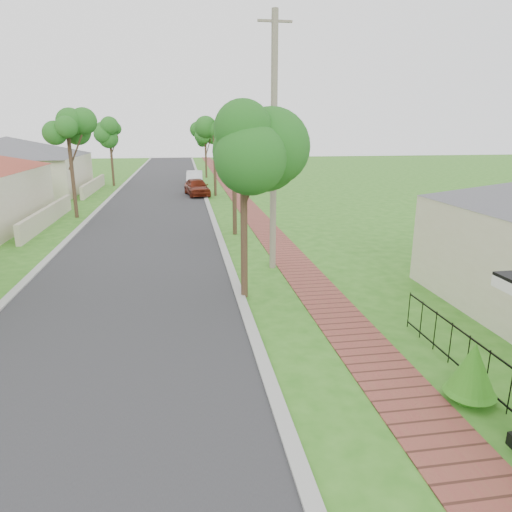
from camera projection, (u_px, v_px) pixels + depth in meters
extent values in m
plane|color=#2D6C19|center=(252.00, 440.00, 7.94)|extent=(160.00, 160.00, 0.00)
cube|color=#28282B|center=(150.00, 222.00, 26.51)|extent=(7.00, 120.00, 0.02)
cube|color=#9E9E99|center=(213.00, 220.00, 27.06)|extent=(0.30, 120.00, 0.10)
cube|color=#9E9E99|center=(85.00, 224.00, 25.96)|extent=(0.30, 120.00, 0.10)
cube|color=brown|center=(256.00, 218.00, 27.44)|extent=(1.50, 120.00, 0.03)
cube|color=black|center=(507.00, 407.00, 8.63)|extent=(0.03, 8.00, 0.03)
cylinder|color=black|center=(510.00, 391.00, 8.54)|extent=(0.02, 0.02, 1.00)
cylinder|color=black|center=(487.00, 373.00, 9.17)|extent=(0.02, 0.02, 1.00)
cylinder|color=black|center=(468.00, 357.00, 9.81)|extent=(0.02, 0.02, 1.00)
cylinder|color=black|center=(450.00, 343.00, 10.44)|extent=(0.02, 0.02, 1.00)
cylinder|color=black|center=(435.00, 331.00, 11.07)|extent=(0.02, 0.02, 1.00)
cylinder|color=black|center=(421.00, 320.00, 11.71)|extent=(0.02, 0.02, 1.00)
cylinder|color=black|center=(409.00, 310.00, 12.34)|extent=(0.02, 0.02, 1.00)
cylinder|color=#382619|center=(234.00, 190.00, 22.76)|extent=(0.22, 0.22, 4.55)
sphere|color=#1B5216|center=(234.00, 140.00, 22.11)|extent=(1.70, 1.70, 1.70)
cylinder|color=#382619|center=(215.00, 165.00, 36.03)|extent=(0.22, 0.22, 4.90)
sphere|color=#1B5216|center=(214.00, 131.00, 35.33)|extent=(1.70, 1.70, 1.70)
cylinder|color=#382619|center=(206.00, 158.00, 49.44)|extent=(0.22, 0.22, 4.20)
sphere|color=#1B5216|center=(205.00, 137.00, 48.84)|extent=(1.70, 1.70, 1.70)
cylinder|color=#382619|center=(73.00, 177.00, 27.07)|extent=(0.22, 0.22, 4.90)
sphere|color=#1B5216|center=(68.00, 132.00, 26.37)|extent=(1.70, 1.70, 1.70)
cylinder|color=#382619|center=(112.00, 161.00, 42.33)|extent=(0.22, 0.22, 4.55)
sphere|color=#1B5216|center=(110.00, 134.00, 41.68)|extent=(1.70, 1.70, 1.70)
sphere|color=#166614|center=(470.00, 388.00, 9.03)|extent=(0.77, 0.77, 0.77)
cone|color=#166614|center=(473.00, 366.00, 8.90)|extent=(0.88, 0.88, 0.99)
cube|color=#BFB299|center=(48.00, 216.00, 25.53)|extent=(0.25, 10.00, 1.00)
cube|color=beige|center=(12.00, 175.00, 37.62)|extent=(11.00, 10.00, 3.00)
pyramid|color=#4C4C51|center=(8.00, 146.00, 36.99)|extent=(15.56, 15.56, 1.60)
cube|color=#BFB299|center=(94.00, 186.00, 38.85)|extent=(0.25, 10.00, 1.00)
imported|color=#611C0E|center=(197.00, 187.00, 36.50)|extent=(2.23, 4.23, 1.37)
imported|color=white|center=(195.00, 179.00, 42.52)|extent=(1.61, 4.24, 1.38)
cylinder|color=#382619|center=(244.00, 224.00, 14.07)|extent=(0.22, 0.22, 4.75)
sphere|color=#205F1B|center=(243.00, 141.00, 13.39)|extent=(2.36, 2.36, 2.36)
cylinder|color=slate|center=(274.00, 147.00, 16.56)|extent=(0.24, 0.24, 9.14)
cube|color=slate|center=(275.00, 21.00, 15.43)|extent=(1.20, 0.08, 0.08)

